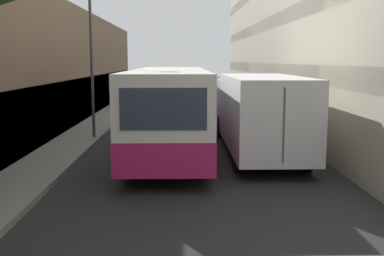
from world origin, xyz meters
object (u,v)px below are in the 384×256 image
at_px(bus, 170,107).
at_px(street_lamp, 90,22).
at_px(box_truck, 258,110).
at_px(panel_van, 173,93).

xyz_separation_m(bus, street_lamp, (-3.24, 1.85, 3.26)).
height_order(bus, box_truck, bus).
distance_m(panel_van, street_lamp, 13.04).
relative_size(bus, panel_van, 2.48).
height_order(panel_van, street_lamp, street_lamp).
bearing_deg(street_lamp, panel_van, 75.89).
relative_size(box_truck, panel_van, 1.80).
xyz_separation_m(panel_van, street_lamp, (-3.05, -12.12, 3.72)).
relative_size(box_truck, street_lamp, 1.28).
xyz_separation_m(bus, box_truck, (3.17, -0.78, -0.04)).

